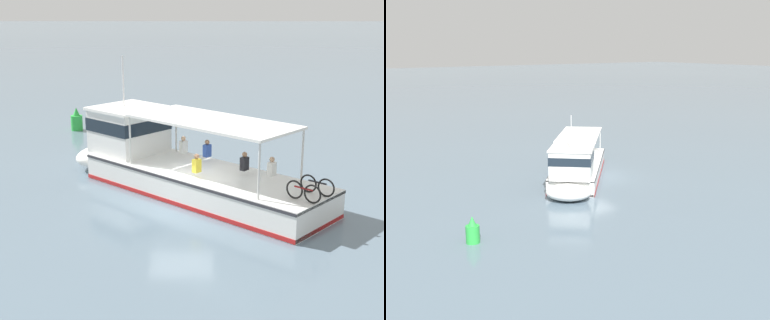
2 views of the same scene
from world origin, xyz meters
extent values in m
plane|color=slate|center=(0.00, 0.00, 0.00)|extent=(400.00, 400.00, 0.00)
cube|color=white|center=(1.10, -0.84, 0.55)|extent=(9.56, 10.20, 1.10)
ellipsoid|color=white|center=(5.22, 3.80, 0.55)|extent=(3.66, 3.60, 1.01)
cube|color=red|center=(1.10, -0.84, 0.10)|extent=(9.59, 10.23, 0.16)
cube|color=#2D2D33|center=(1.10, -0.84, 1.02)|extent=(9.61, 10.24, 0.10)
cube|color=white|center=(4.02, 2.45, 2.05)|extent=(3.76, 3.75, 1.90)
cube|color=#19232D|center=(4.02, 2.45, 2.38)|extent=(3.83, 3.82, 0.56)
cube|color=white|center=(4.02, 2.45, 3.06)|extent=(3.99, 3.98, 0.12)
cube|color=white|center=(0.80, -1.18, 3.15)|extent=(6.65, 6.97, 0.10)
cylinder|color=silver|center=(1.94, 2.16, 2.10)|extent=(0.08, 0.08, 2.00)
cylinder|color=silver|center=(3.98, 0.35, 2.10)|extent=(0.08, 0.08, 2.00)
cylinder|color=silver|center=(-2.37, -2.71, 2.10)|extent=(0.08, 0.08, 2.00)
cylinder|color=silver|center=(-0.34, -4.51, 2.10)|extent=(0.08, 0.08, 2.00)
cylinder|color=silver|center=(4.22, 2.67, 4.22)|extent=(0.06, 0.06, 2.20)
sphere|color=white|center=(4.69, 0.52, 0.50)|extent=(0.36, 0.36, 0.36)
sphere|color=white|center=(2.50, -1.95, 0.50)|extent=(0.36, 0.36, 0.36)
sphere|color=white|center=(0.44, -4.27, 0.50)|extent=(0.36, 0.36, 0.36)
torus|color=black|center=(-2.25, -3.94, 1.43)|extent=(0.48, 0.53, 0.66)
torus|color=black|center=(-2.72, -4.47, 1.43)|extent=(0.48, 0.53, 0.66)
cylinder|color=maroon|center=(-2.49, -4.21, 1.55)|extent=(0.51, 0.56, 0.06)
torus|color=black|center=(-1.58, -4.54, 1.43)|extent=(0.48, 0.53, 0.66)
torus|color=black|center=(-2.05, -5.07, 1.43)|extent=(0.48, 0.53, 0.66)
cylinder|color=#232328|center=(-1.81, -4.80, 1.55)|extent=(0.51, 0.56, 0.06)
cube|color=white|center=(-0.24, -3.41, 1.56)|extent=(0.39, 0.38, 0.52)
sphere|color=tan|center=(-0.24, -3.41, 1.93)|extent=(0.20, 0.20, 0.20)
cube|color=black|center=(0.44, -2.44, 1.56)|extent=(0.39, 0.38, 0.52)
sphere|color=#9E7051|center=(0.44, -2.44, 1.93)|extent=(0.20, 0.20, 0.20)
cube|color=yellow|center=(0.14, -0.59, 1.56)|extent=(0.39, 0.38, 0.52)
sphere|color=#9E7051|center=(0.14, -0.59, 1.93)|extent=(0.20, 0.20, 0.20)
cube|color=#2D4CA5|center=(2.40, -1.01, 1.56)|extent=(0.39, 0.38, 0.52)
sphere|color=#9E7051|center=(2.40, -1.01, 1.93)|extent=(0.20, 0.20, 0.20)
cube|color=white|center=(3.04, 0.00, 1.56)|extent=(0.39, 0.38, 0.52)
sphere|color=tan|center=(3.04, 0.00, 1.93)|extent=(0.20, 0.20, 0.20)
cylinder|color=green|center=(13.10, 6.80, 0.45)|extent=(0.70, 0.70, 0.90)
cone|color=green|center=(13.10, 6.80, 1.15)|extent=(0.42, 0.42, 0.50)
camera|label=1|loc=(-20.61, -0.72, 7.64)|focal=53.05mm
camera|label=2|loc=(22.43, 29.15, 9.70)|focal=46.71mm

